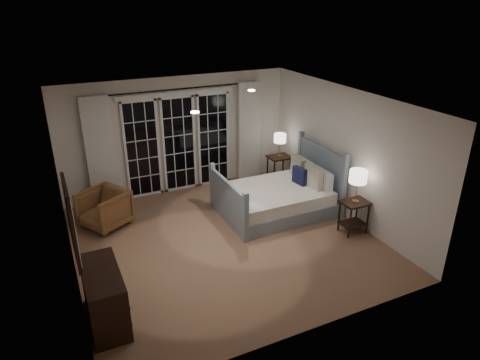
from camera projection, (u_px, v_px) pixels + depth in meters
name	position (u px, v px, depth m)	size (l,w,h in m)	color
floor	(225.00, 240.00, 7.60)	(5.00, 5.00, 0.00)	#8A664A
ceiling	(223.00, 102.00, 6.61)	(5.00, 5.00, 0.00)	silver
wall_left	(64.00, 205.00, 6.13)	(0.02, 5.00, 2.50)	silver
wall_right	(345.00, 154.00, 8.09)	(0.02, 5.00, 2.50)	silver
wall_back	(178.00, 135.00, 9.18)	(5.00, 0.02, 2.50)	silver
wall_front	(308.00, 250.00, 5.03)	(5.00, 0.02, 2.50)	silver
french_doors	(179.00, 143.00, 9.21)	(2.50, 0.04, 2.20)	black
curtain_rod	(177.00, 89.00, 8.70)	(0.03, 0.03, 3.50)	black
curtain_left	(100.00, 152.00, 8.47)	(0.55, 0.10, 2.25)	silver
curtain_right	(249.00, 131.00, 9.77)	(0.55, 0.10, 2.25)	silver
downlight_a	(251.00, 90.00, 7.42)	(0.12, 0.12, 0.01)	white
downlight_b	(195.00, 112.00, 6.05)	(0.12, 0.12, 0.01)	white
bed	(279.00, 197.00, 8.51)	(2.13, 1.52, 1.24)	gray
nightstand_left	(354.00, 212.00, 7.72)	(0.48, 0.38, 0.62)	black
nightstand_right	(279.00, 165.00, 9.80)	(0.50, 0.40, 0.65)	black
lamp_left	(358.00, 177.00, 7.44)	(0.31, 0.31, 0.60)	#AA8144
lamp_right	(280.00, 138.00, 9.54)	(0.27, 0.27, 0.53)	#AA8144
armchair	(104.00, 209.00, 7.96)	(0.76, 0.79, 0.72)	brown
dresser	(104.00, 296.00, 5.59)	(0.47, 1.10, 0.78)	black
mirror	(71.00, 222.00, 5.04)	(0.05, 0.85, 1.00)	black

